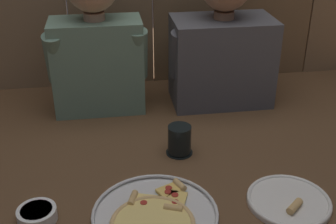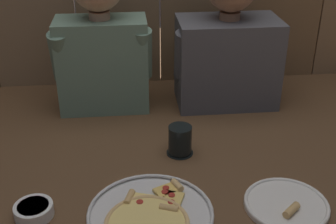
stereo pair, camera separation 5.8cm
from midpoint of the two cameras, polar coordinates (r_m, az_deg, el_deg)
ground_plane at (r=1.42m, az=0.74°, el=-8.22°), size 3.20×3.20×0.00m
pizza_tray at (r=1.26m, az=-3.09°, el=-13.23°), size 0.36×0.36×0.03m
dinner_plate at (r=1.35m, az=14.05°, el=-11.02°), size 0.24×0.24×0.03m
drinking_glass at (r=1.51m, az=0.38°, el=-3.64°), size 0.09×0.09×0.10m
dipping_bowl at (r=1.31m, az=-17.74°, el=-12.40°), size 0.11×0.11×0.04m
diner_left at (r=1.75m, az=-10.21°, el=9.27°), size 0.39×0.21×0.60m
diner_right at (r=1.81m, az=6.09°, el=9.10°), size 0.44×0.24×0.59m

